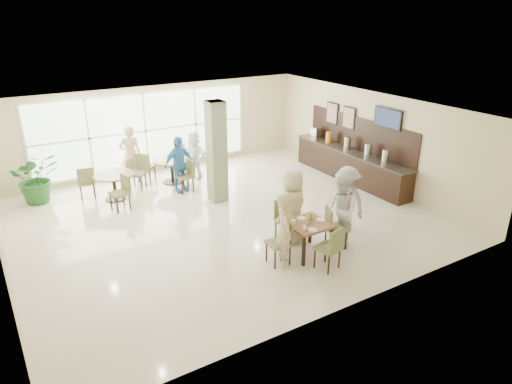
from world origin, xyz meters
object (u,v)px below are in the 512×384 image
round_table_left (114,180)px  teen_far (293,206)px  teen_right (341,211)px  buffet_counter (350,163)px  teen_standing (346,199)px  round_table_right (172,164)px  main_table (308,227)px  adult_b (194,155)px  potted_plant (36,178)px  teen_left (285,230)px  adult_standing (131,154)px  adult_a (179,164)px

round_table_left → teen_far: bearing=-58.7°
teen_right → teen_far: bearing=-113.1°
teen_far → buffet_counter: bearing=-163.8°
round_table_left → teen_standing: 6.47m
round_table_right → round_table_left: bearing=-167.7°
round_table_right → teen_right: teen_right is taller
main_table → buffet_counter: size_ratio=0.19×
round_table_right → adult_b: size_ratio=0.79×
main_table → teen_standing: size_ratio=0.54×
potted_plant → teen_left: teen_left is taller
teen_far → teen_standing: bearing=155.4°
teen_right → teen_standing: size_ratio=1.03×
teen_far → adult_standing: 6.04m
adult_b → teen_left: bearing=-29.8°
main_table → teen_right: teen_right is taller
round_table_left → main_table: bearing=-62.7°
teen_standing → adult_b: 5.61m
buffet_counter → teen_far: bearing=-148.7°
round_table_left → adult_standing: bearing=51.6°
teen_right → adult_b: 5.94m
adult_a → adult_standing: adult_standing is taller
teen_far → adult_standing: bearing=-85.9°
teen_right → adult_standing: size_ratio=0.94×
round_table_left → teen_standing: size_ratio=0.71×
buffet_counter → teen_standing: bearing=-133.9°
main_table → teen_left: (-0.69, -0.11, 0.15)m
potted_plant → teen_left: bearing=-58.3°
round_table_right → teen_far: (0.94, -5.06, 0.29)m
buffet_counter → teen_far: size_ratio=2.69×
potted_plant → teen_right: 8.34m
adult_a → adult_b: adult_a is taller
adult_standing → teen_left: bearing=106.8°
teen_left → adult_standing: 6.60m
teen_left → teen_far: bearing=-23.0°
round_table_right → adult_standing: size_ratio=0.65×
round_table_left → adult_standing: 1.38m
potted_plant → adult_b: size_ratio=0.96×
teen_standing → adult_b: (-1.56, 5.39, -0.07)m
main_table → teen_far: (0.07, 0.67, 0.22)m
round_table_left → buffet_counter: buffet_counter is taller
potted_plant → adult_a: bearing=-19.7°
round_table_left → teen_left: size_ratio=0.72×
teen_right → adult_a: (-1.82, 4.96, -0.01)m
potted_plant → adult_b: 4.55m
buffet_counter → teen_standing: 3.66m
potted_plant → round_table_left: bearing=-26.0°
teen_standing → adult_standing: bearing=-153.5°
round_table_right → potted_plant: potted_plant is taller
adult_a → adult_standing: bearing=111.5°
adult_a → teen_right: bearing=-82.0°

